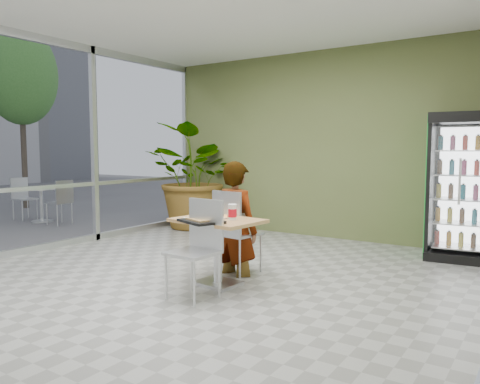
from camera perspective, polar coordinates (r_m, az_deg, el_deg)
name	(u,v)px	position (r m, az deg, el deg)	size (l,w,h in m)	color
ground	(189,284)	(5.42, -6.20, -11.10)	(7.00, 7.00, 0.00)	gray
room_envelope	(188,142)	(5.21, -6.38, 6.05)	(6.00, 7.00, 3.20)	beige
storefront_frame	(29,144)	(7.49, -24.33, 5.36)	(0.10, 7.00, 3.20)	silver
dining_table	(218,238)	(5.25, -2.73, -5.61)	(1.01, 0.75, 0.75)	tan
chair_far	(233,225)	(5.68, -0.89, -4.10)	(0.52, 0.52, 1.03)	silver
chair_near	(199,240)	(4.85, -4.97, -5.88)	(0.47, 0.47, 1.01)	silver
seated_woman	(236,230)	(5.73, -0.44, -4.64)	(0.62, 0.40, 1.68)	black
pizza_plate	(221,216)	(5.32, -2.36, -2.94)	(0.34, 0.26, 0.03)	silver
soda_cup	(232,212)	(5.13, -0.93, -2.48)	(0.10, 0.10, 0.17)	silver
napkin_stack	(190,219)	(5.16, -6.07, -3.30)	(0.16, 0.16, 0.02)	silver
cafeteria_tray	(201,221)	(4.98, -4.75, -3.56)	(0.46, 0.34, 0.03)	black
beverage_fridge	(463,187)	(7.07, 25.59, 0.53)	(0.98, 0.79, 2.01)	black
potted_plant	(196,176)	(8.98, -5.33, 1.90)	(1.81, 1.56, 2.01)	#336628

